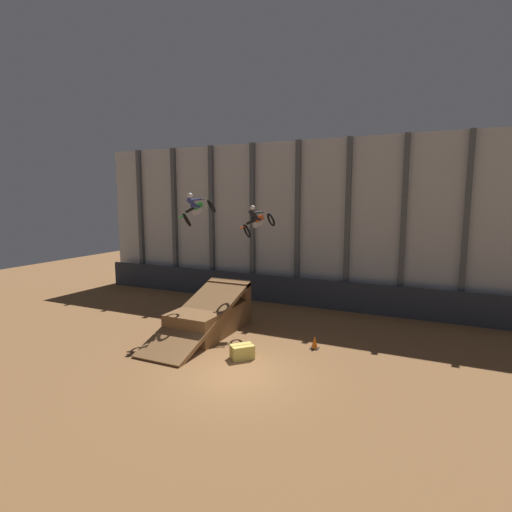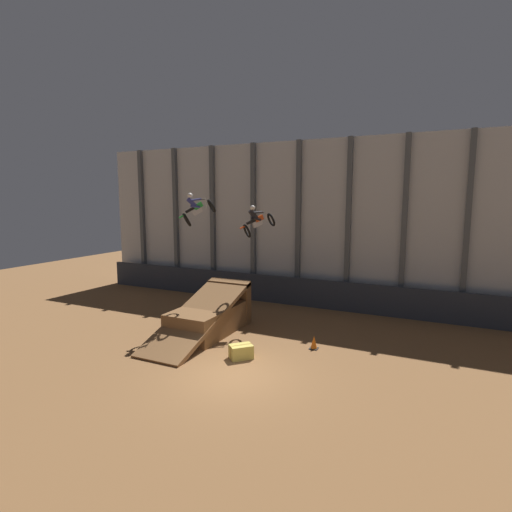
{
  "view_description": "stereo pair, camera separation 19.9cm",
  "coord_description": "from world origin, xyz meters",
  "px_view_note": "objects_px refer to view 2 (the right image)",
  "views": [
    {
      "loc": [
        6.46,
        -12.2,
        6.4
      ],
      "look_at": [
        -1.89,
        5.72,
        3.58
      ],
      "focal_mm": 28.0,
      "sensor_mm": 36.0,
      "label": 1
    },
    {
      "loc": [
        6.64,
        -12.12,
        6.4
      ],
      "look_at": [
        -1.89,
        5.72,
        3.58
      ],
      "focal_mm": 28.0,
      "sensor_mm": 36.0,
      "label": 2
    }
  ],
  "objects_px": {
    "rider_bike_right_air": "(257,221)",
    "hay_bale_trackside": "(241,352)",
    "dirt_ramp": "(211,316)",
    "rider_bike_left_air": "(197,209)",
    "traffic_cone_near_ramp": "(314,343)"
  },
  "relations": [
    {
      "from": "rider_bike_left_air",
      "to": "rider_bike_right_air",
      "type": "height_order",
      "value": "rider_bike_left_air"
    },
    {
      "from": "rider_bike_left_air",
      "to": "rider_bike_right_air",
      "type": "bearing_deg",
      "value": 81.5
    },
    {
      "from": "traffic_cone_near_ramp",
      "to": "hay_bale_trackside",
      "type": "height_order",
      "value": "traffic_cone_near_ramp"
    },
    {
      "from": "rider_bike_right_air",
      "to": "traffic_cone_near_ramp",
      "type": "distance_m",
      "value": 6.68
    },
    {
      "from": "dirt_ramp",
      "to": "hay_bale_trackside",
      "type": "height_order",
      "value": "dirt_ramp"
    },
    {
      "from": "rider_bike_right_air",
      "to": "hay_bale_trackside",
      "type": "relative_size",
      "value": 1.61
    },
    {
      "from": "dirt_ramp",
      "to": "rider_bike_right_air",
      "type": "xyz_separation_m",
      "value": [
        1.49,
        2.16,
        4.53
      ]
    },
    {
      "from": "dirt_ramp",
      "to": "rider_bike_right_air",
      "type": "bearing_deg",
      "value": 55.4
    },
    {
      "from": "rider_bike_left_air",
      "to": "hay_bale_trackside",
      "type": "height_order",
      "value": "rider_bike_left_air"
    },
    {
      "from": "dirt_ramp",
      "to": "rider_bike_left_air",
      "type": "distance_m",
      "value": 5.28
    },
    {
      "from": "rider_bike_right_air",
      "to": "dirt_ramp",
      "type": "bearing_deg",
      "value": -78.53
    },
    {
      "from": "dirt_ramp",
      "to": "hay_bale_trackside",
      "type": "relative_size",
      "value": 6.02
    },
    {
      "from": "traffic_cone_near_ramp",
      "to": "hay_bale_trackside",
      "type": "distance_m",
      "value": 3.27
    },
    {
      "from": "rider_bike_right_air",
      "to": "hay_bale_trackside",
      "type": "height_order",
      "value": "rider_bike_right_air"
    },
    {
      "from": "hay_bale_trackside",
      "to": "dirt_ramp",
      "type": "bearing_deg",
      "value": 141.02
    }
  ]
}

